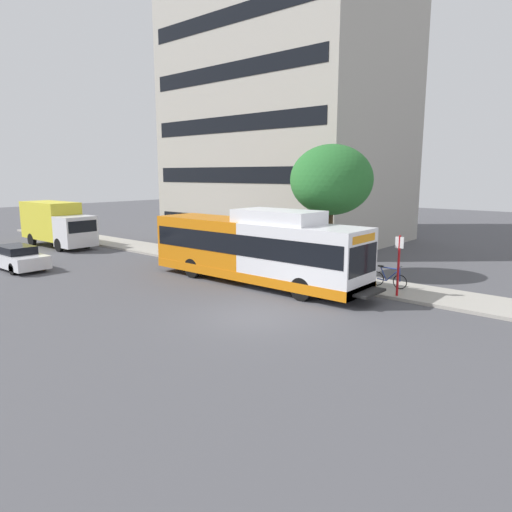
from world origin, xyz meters
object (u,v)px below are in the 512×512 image
Objects in this scene: bus_stop_sign_pole at (399,261)px; bicycle_parked at (389,278)px; box_truck_background at (57,223)px; transit_bus at (255,249)px; street_tree_near_stop at (331,180)px; parked_car_far_lane at (17,258)px.

bicycle_parked is at bearing 38.22° from bus_stop_sign_pole.
bus_stop_sign_pole is 0.37× the size of box_truck_background.
street_tree_near_stop is (3.69, -1.92, 3.26)m from transit_bus.
transit_bus is 6.71m from bus_stop_sign_pole.
parked_car_far_lane is 8.30m from box_truck_background.
parked_car_far_lane is (-6.06, 12.40, -1.04)m from transit_bus.
parked_car_far_lane is (-9.74, 14.32, -4.31)m from street_tree_near_stop.
parked_car_far_lane is at bearing 116.03° from transit_bus.
bus_stop_sign_pole is at bearing -67.58° from parked_car_far_lane.
transit_bus is 1.75× the size of box_truck_background.
bus_stop_sign_pole is at bearing -84.68° from box_truck_background.
bicycle_parked is 0.25× the size of box_truck_background.
street_tree_near_stop is 17.85m from parked_car_far_lane.
transit_bus is 6.96× the size of bicycle_parked.
parked_car_far_lane is 0.64× the size of box_truck_background.
box_truck_background is at bearing 95.32° from bus_stop_sign_pole.
street_tree_near_stop reaches higher than box_truck_background.
street_tree_near_stop is at bearing 66.80° from bus_stop_sign_pole.
bus_stop_sign_pole is at bearing -113.20° from street_tree_near_stop.
box_truck_background is at bearing 98.26° from bicycle_parked.
street_tree_near_stop is at bearing -55.76° from parked_car_far_lane.
parked_car_far_lane is at bearing 124.24° from street_tree_near_stop.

